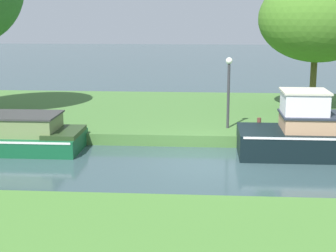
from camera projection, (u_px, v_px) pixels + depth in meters
The scene contains 5 objects.
ground_plane at pixel (212, 164), 16.34m from camera, with size 120.00×120.00×0.00m, color #31484C.
riverbank_far at pixel (211, 114), 23.12m from camera, with size 72.00×10.00×0.40m, color #447033.
willow_tree_centre at pixel (319, 19), 22.24m from camera, with size 5.02×4.26×5.69m.
lamp_post at pixel (229, 83), 19.13m from camera, with size 0.24×0.24×2.56m.
mooring_post_near at pixel (259, 126), 18.40m from camera, with size 0.14×0.14×0.58m, color #542F26.
Camera 1 is at (-0.18, -15.78, 4.57)m, focal length 57.13 mm.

